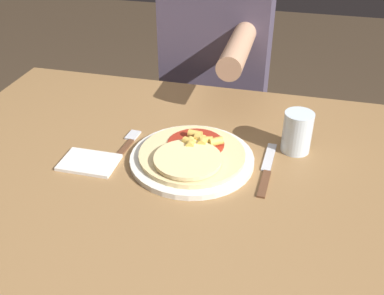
% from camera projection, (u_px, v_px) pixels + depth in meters
% --- Properties ---
extents(dining_table, '(1.27, 0.96, 0.75)m').
position_uv_depth(dining_table, '(171.00, 205.00, 1.10)').
color(dining_table, olive).
rests_on(dining_table, ground_plane).
extents(plate, '(0.30, 0.30, 0.01)m').
position_uv_depth(plate, '(192.00, 159.00, 1.08)').
color(plate, silver).
rests_on(plate, dining_table).
extents(pizza, '(0.26, 0.26, 0.04)m').
position_uv_depth(pizza, '(192.00, 154.00, 1.07)').
color(pizza, '#E0C689').
rests_on(pizza, plate).
extents(fork, '(0.03, 0.18, 0.00)m').
position_uv_depth(fork, '(126.00, 146.00, 1.14)').
color(fork, brown).
rests_on(fork, dining_table).
extents(knife, '(0.03, 0.22, 0.00)m').
position_uv_depth(knife, '(267.00, 170.00, 1.05)').
color(knife, brown).
rests_on(knife, dining_table).
extents(drinking_glass, '(0.07, 0.07, 0.10)m').
position_uv_depth(drinking_glass, '(297.00, 132.00, 1.10)').
color(drinking_glass, silver).
rests_on(drinking_glass, dining_table).
extents(napkin, '(0.13, 0.09, 0.01)m').
position_uv_depth(napkin, '(89.00, 162.00, 1.07)').
color(napkin, silver).
rests_on(napkin, dining_table).
extents(person_diner, '(0.37, 0.52, 1.21)m').
position_uv_depth(person_diner, '(217.00, 71.00, 1.62)').
color(person_diner, '#2D2D38').
rests_on(person_diner, ground_plane).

